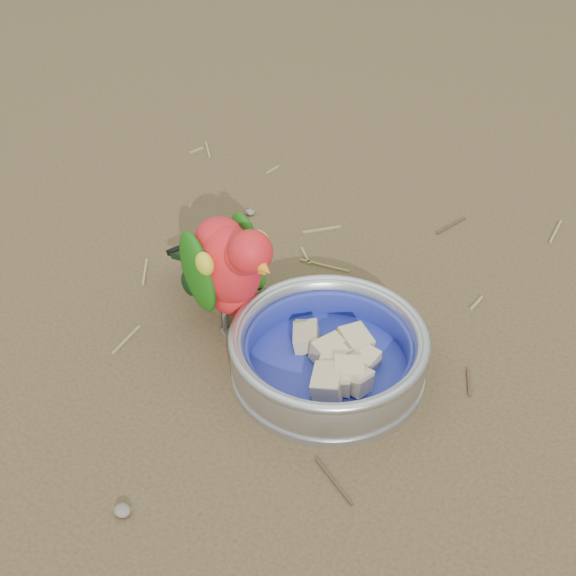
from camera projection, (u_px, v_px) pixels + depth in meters
The scene contains 6 objects.
ground at pixel (289, 368), 0.93m from camera, with size 60.00×60.00×0.00m, color brown.
food_bowl at pixel (328, 369), 0.92m from camera, with size 0.22×0.22×0.02m, color #B2B2BA.
bowl_wall at pixel (329, 350), 0.90m from camera, with size 0.22×0.22×0.04m, color #B2B2BA, non-canonical shape.
fruit_wedges at pixel (328, 355), 0.91m from camera, with size 0.13×0.13×0.03m, color tan, non-canonical shape.
lory_parrot at pixel (229, 274), 0.94m from camera, with size 0.09×0.20×0.16m, color red, non-canonical shape.
ground_debris at pixel (321, 314), 1.00m from camera, with size 0.90×0.80×0.01m, color olive, non-canonical shape.
Camera 1 is at (0.39, -0.55, 0.65)m, focal length 50.00 mm.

